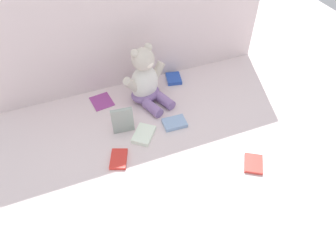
% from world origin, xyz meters
% --- Properties ---
extents(ground_plane, '(3.20, 3.20, 0.00)m').
position_xyz_m(ground_plane, '(0.00, 0.00, 0.00)').
color(ground_plane, silver).
extents(backdrop_drape, '(1.40, 0.03, 0.80)m').
position_xyz_m(backdrop_drape, '(0.00, 0.38, 0.40)').
color(backdrop_drape, silver).
rests_on(backdrop_drape, ground_plane).
extents(teddy_bear, '(0.24, 0.25, 0.30)m').
position_xyz_m(teddy_bear, '(0.00, 0.21, 0.11)').
color(teddy_bear, white).
rests_on(teddy_bear, ground_plane).
extents(book_case_0, '(0.13, 0.14, 0.02)m').
position_xyz_m(book_case_0, '(-0.09, -0.03, 0.01)').
color(book_case_0, white).
rests_on(book_case_0, ground_plane).
extents(book_case_1, '(0.11, 0.12, 0.01)m').
position_xyz_m(book_case_1, '(0.29, -0.35, 0.01)').
color(book_case_1, '#D03C34').
rests_on(book_case_1, ground_plane).
extents(book_case_2, '(0.10, 0.12, 0.01)m').
position_xyz_m(book_case_2, '(-0.23, -0.12, 0.01)').
color(book_case_2, red).
rests_on(book_case_2, ground_plane).
extents(book_case_3, '(0.11, 0.08, 0.02)m').
position_xyz_m(book_case_3, '(0.07, -0.01, 0.01)').
color(book_case_3, '#87A7D1').
rests_on(book_case_3, ground_plane).
extents(book_case_4, '(0.10, 0.03, 0.13)m').
position_xyz_m(book_case_4, '(-0.16, 0.04, 0.06)').
color(book_case_4, '#97A39A').
rests_on(book_case_4, ground_plane).
extents(book_case_5, '(0.09, 0.11, 0.02)m').
position_xyz_m(book_case_5, '(0.19, 0.30, 0.01)').
color(book_case_5, '#284EB5').
rests_on(book_case_5, ground_plane).
extents(book_case_6, '(0.11, 0.13, 0.01)m').
position_xyz_m(book_case_6, '(-0.22, 0.27, 0.00)').
color(book_case_6, '#983C8C').
rests_on(book_case_6, ground_plane).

